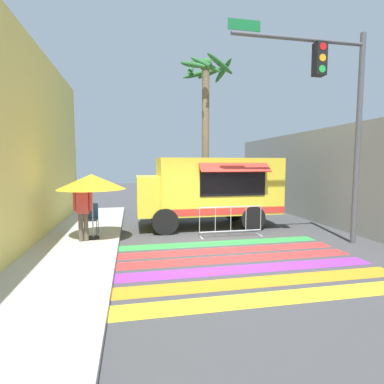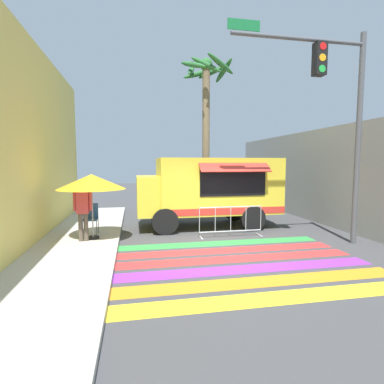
{
  "view_description": "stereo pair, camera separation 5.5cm",
  "coord_description": "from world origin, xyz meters",
  "px_view_note": "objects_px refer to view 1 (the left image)",
  "views": [
    {
      "loc": [
        -2.5,
        -8.06,
        2.42
      ],
      "look_at": [
        -0.46,
        2.06,
        1.45
      ],
      "focal_mm": 28.0,
      "sensor_mm": 36.0,
      "label": 1
    },
    {
      "loc": [
        -2.45,
        -8.07,
        2.42
      ],
      "look_at": [
        -0.46,
        2.06,
        1.45
      ],
      "focal_mm": 28.0,
      "sensor_mm": 36.0,
      "label": 2
    }
  ],
  "objects_px": {
    "folding_chair": "(90,216)",
    "palm_tree": "(206,105)",
    "patio_umbrella": "(92,182)",
    "food_truck": "(207,188)",
    "traffic_signal_pole": "(336,101)",
    "barricade_front": "(231,222)",
    "vendor_person": "(83,207)"
  },
  "relations": [
    {
      "from": "vendor_person",
      "to": "palm_tree",
      "type": "distance_m",
      "value": 8.06
    },
    {
      "from": "palm_tree",
      "to": "folding_chair",
      "type": "bearing_deg",
      "value": -139.9
    },
    {
      "from": "folding_chair",
      "to": "palm_tree",
      "type": "distance_m",
      "value": 7.76
    },
    {
      "from": "folding_chair",
      "to": "vendor_person",
      "type": "xyz_separation_m",
      "value": [
        -0.09,
        -0.81,
        0.4
      ]
    },
    {
      "from": "folding_chair",
      "to": "patio_umbrella",
      "type": "bearing_deg",
      "value": -92.1
    },
    {
      "from": "traffic_signal_pole",
      "to": "palm_tree",
      "type": "distance_m",
      "value": 6.74
    },
    {
      "from": "barricade_front",
      "to": "palm_tree",
      "type": "xyz_separation_m",
      "value": [
        0.31,
        4.74,
        4.69
      ]
    },
    {
      "from": "food_truck",
      "to": "traffic_signal_pole",
      "type": "height_order",
      "value": "traffic_signal_pole"
    },
    {
      "from": "folding_chair",
      "to": "vendor_person",
      "type": "bearing_deg",
      "value": -113.12
    },
    {
      "from": "barricade_front",
      "to": "palm_tree",
      "type": "relative_size",
      "value": 0.29
    },
    {
      "from": "traffic_signal_pole",
      "to": "folding_chair",
      "type": "bearing_deg",
      "value": 163.22
    },
    {
      "from": "vendor_person",
      "to": "palm_tree",
      "type": "height_order",
      "value": "palm_tree"
    },
    {
      "from": "food_truck",
      "to": "barricade_front",
      "type": "bearing_deg",
      "value": -76.81
    },
    {
      "from": "traffic_signal_pole",
      "to": "vendor_person",
      "type": "bearing_deg",
      "value": 169.47
    },
    {
      "from": "folding_chair",
      "to": "palm_tree",
      "type": "height_order",
      "value": "palm_tree"
    },
    {
      "from": "food_truck",
      "to": "patio_umbrella",
      "type": "bearing_deg",
      "value": -157.87
    },
    {
      "from": "patio_umbrella",
      "to": "folding_chair",
      "type": "xyz_separation_m",
      "value": [
        -0.15,
        0.56,
        -1.14
      ]
    },
    {
      "from": "traffic_signal_pole",
      "to": "patio_umbrella",
      "type": "distance_m",
      "value": 7.59
    },
    {
      "from": "food_truck",
      "to": "patio_umbrella",
      "type": "relative_size",
      "value": 2.61
    },
    {
      "from": "barricade_front",
      "to": "palm_tree",
      "type": "bearing_deg",
      "value": 86.25
    },
    {
      "from": "patio_umbrella",
      "to": "food_truck",
      "type": "bearing_deg",
      "value": 22.13
    },
    {
      "from": "food_truck",
      "to": "barricade_front",
      "type": "distance_m",
      "value": 2.03
    },
    {
      "from": "folding_chair",
      "to": "vendor_person",
      "type": "height_order",
      "value": "vendor_person"
    },
    {
      "from": "patio_umbrella",
      "to": "vendor_person",
      "type": "distance_m",
      "value": 0.81
    },
    {
      "from": "food_truck",
      "to": "vendor_person",
      "type": "distance_m",
      "value": 4.64
    },
    {
      "from": "barricade_front",
      "to": "traffic_signal_pole",
      "type": "bearing_deg",
      "value": -29.84
    },
    {
      "from": "food_truck",
      "to": "vendor_person",
      "type": "height_order",
      "value": "food_truck"
    },
    {
      "from": "traffic_signal_pole",
      "to": "barricade_front",
      "type": "xyz_separation_m",
      "value": [
        -2.63,
        1.51,
        -3.73
      ]
    },
    {
      "from": "traffic_signal_pole",
      "to": "vendor_person",
      "type": "height_order",
      "value": "traffic_signal_pole"
    },
    {
      "from": "traffic_signal_pole",
      "to": "folding_chair",
      "type": "distance_m",
      "value": 8.27
    },
    {
      "from": "food_truck",
      "to": "palm_tree",
      "type": "distance_m",
      "value": 4.82
    },
    {
      "from": "food_truck",
      "to": "vendor_person",
      "type": "xyz_separation_m",
      "value": [
        -4.23,
        -1.88,
        -0.37
      ]
    }
  ]
}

